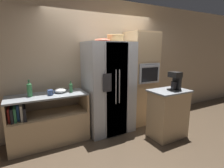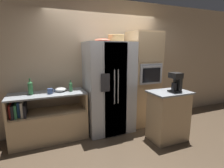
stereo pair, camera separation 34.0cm
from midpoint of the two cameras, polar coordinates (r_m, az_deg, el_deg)
name	(u,v)px [view 2 (the right image)]	position (r m, az deg, el deg)	size (l,w,h in m)	color
ground_plane	(112,129)	(3.99, 2.51, -14.56)	(20.00, 20.00, 0.00)	#4C3D2D
wall_back	(105,64)	(3.97, 0.18, 6.42)	(12.00, 0.06, 2.80)	tan
counter_left	(49,123)	(3.62, -17.46, -11.96)	(1.40, 0.58, 0.93)	tan
refrigerator	(109,88)	(3.67, 1.72, -1.25)	(0.97, 0.74, 1.88)	silver
wall_oven	(143,79)	(4.12, 12.41, 1.59)	(0.66, 0.66, 2.12)	tan
island_counter	(168,116)	(3.63, 20.46, -9.67)	(0.75, 0.52, 0.96)	tan
wicker_basket	(116,38)	(3.69, 4.07, 14.73)	(0.35, 0.35, 0.14)	tan
fruit_bowl	(102,40)	(3.47, -0.30, 14.16)	(0.29, 0.29, 0.06)	#DB664C
bottle_tall	(71,86)	(3.45, -10.61, -0.84)	(0.06, 0.06, 0.22)	#33723F
bottle_short	(30,87)	(3.41, -22.56, -1.07)	(0.08, 0.08, 0.30)	#33723F
mug	(50,91)	(3.37, -16.86, -2.28)	(0.13, 0.10, 0.10)	#384C7A
mixing_bowl	(60,89)	(3.50, -13.86, -1.73)	(0.22, 0.22, 0.09)	white
coffee_maker	(176,81)	(3.47, 22.89, 0.78)	(0.18, 0.20, 0.36)	black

